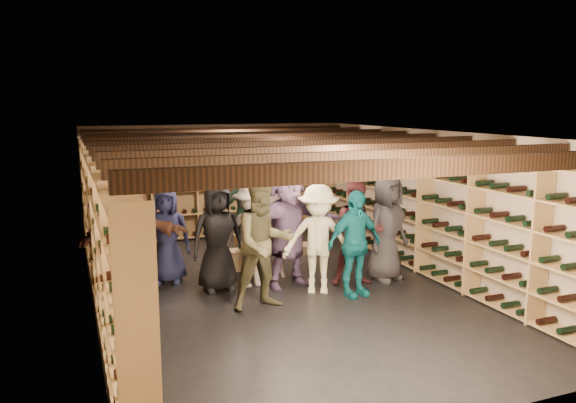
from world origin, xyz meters
The scene contains 22 objects.
ground centered at (0.00, 0.00, 0.00)m, with size 8.00×8.00×0.00m, color black.
walls centered at (0.00, 0.00, 1.20)m, with size 5.52×8.02×2.40m.
ceiling centered at (0.00, 0.00, 2.40)m, with size 5.50×8.00×0.01m, color beige.
ceiling_joists centered at (0.00, 0.00, 2.26)m, with size 5.40×7.12×0.18m.
wine_rack_left centered at (-2.57, 0.00, 1.08)m, with size 0.32×7.50×2.15m.
wine_rack_right centered at (2.57, 0.00, 1.08)m, with size 0.32×7.50×2.15m.
wine_rack_back centered at (0.00, 3.83, 1.07)m, with size 4.70×0.30×2.15m.
crate_stack_left centered at (0.02, 1.67, 0.34)m, with size 0.59×0.50×0.68m.
crate_stack_right centered at (-0.41, 1.30, 0.17)m, with size 0.50×0.34×0.34m.
crate_loose centered at (1.26, 1.87, 0.09)m, with size 0.50×0.33×0.17m, color tan.
person_0 centered at (-0.91, 0.35, 0.83)m, with size 0.81×0.53×1.67m, color black.
person_2 centered at (-0.51, -0.63, 0.93)m, with size 0.90×0.70×1.85m, color brown.
person_3 centered at (0.46, -0.32, 0.83)m, with size 1.07×0.61×1.65m, color #F2EFBD.
person_4 centered at (0.89, -0.66, 0.80)m, with size 0.93×0.39×1.59m, color #127682.
person_5 centered at (-2.15, 0.50, 0.88)m, with size 1.63×0.52×1.76m, color brown.
person_6 centered at (-1.57, 1.01, 0.78)m, with size 0.76×0.49×1.56m, color #1F234E.
person_7 centered at (0.11, 0.69, 0.89)m, with size 0.65×0.43×1.78m, color gray.
person_8 centered at (1.20, -0.20, 0.83)m, with size 0.81×0.63×1.67m, color #4E2025.
person_9 centered at (-0.36, 0.35, 0.82)m, with size 1.06×0.61×1.64m, color #B2AAA1.
person_10 centered at (-0.15, 1.30, 0.91)m, with size 1.06×0.44×1.81m, color #284A36.
person_11 centered at (0.17, 0.15, 0.95)m, with size 1.76×0.56×1.90m, color slate.
person_12 centered at (1.75, -0.15, 0.86)m, with size 0.84×0.55×1.72m, color #313036.
Camera 1 is at (-2.97, -7.76, 2.83)m, focal length 35.00 mm.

